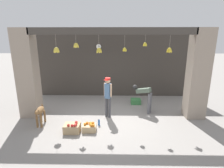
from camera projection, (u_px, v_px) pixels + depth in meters
name	position (u px, v px, depth m)	size (l,w,h in m)	color
ground_plane	(112.00, 119.00, 6.69)	(60.00, 60.00, 0.00)	gray
shop_back_wall	(113.00, 64.00, 9.05)	(7.70, 0.12, 3.36)	#38332D
shop_pillar_left	(28.00, 74.00, 6.61)	(0.70, 0.60, 3.36)	gray
shop_pillar_right	(198.00, 75.00, 6.49)	(0.70, 0.60, 3.36)	gray
storefront_awning	(111.00, 32.00, 5.99)	(5.80, 0.30, 0.89)	#3D3833
dog	(40.00, 112.00, 6.11)	(0.28, 0.81, 0.71)	brown
shopkeeper	(108.00, 95.00, 6.66)	(0.31, 0.30, 1.57)	#424247
worker_stooping	(144.00, 95.00, 7.15)	(0.76, 0.60, 1.11)	#56565B
fruit_crate_oranges	(90.00, 127.00, 5.79)	(0.44, 0.34, 0.31)	tan
fruit_crate_apples	(72.00, 128.00, 5.72)	(0.51, 0.41, 0.36)	tan
produce_box_green	(136.00, 101.00, 8.23)	(0.45, 0.37, 0.24)	#387A42
water_bottle	(99.00, 123.00, 6.18)	(0.07, 0.07, 0.23)	#2D60AD
wall_clock	(99.00, 47.00, 8.76)	(0.26, 0.03, 0.26)	black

